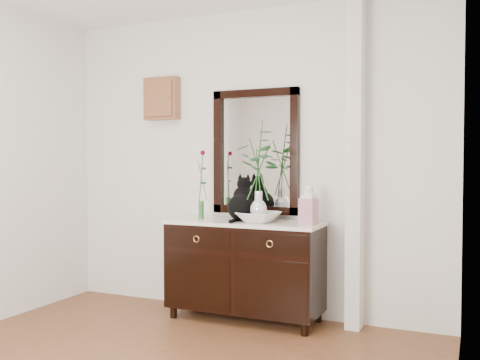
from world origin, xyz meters
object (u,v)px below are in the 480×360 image
at_px(lotus_bowl, 259,217).
at_px(ginger_jar, 309,204).
at_px(cat, 242,198).
at_px(sideboard, 245,265).

bearing_deg(lotus_bowl, ginger_jar, 4.43).
bearing_deg(ginger_jar, cat, 176.52).
bearing_deg(sideboard, ginger_jar, -1.75).
bearing_deg(sideboard, cat, 153.12).
xyz_separation_m(cat, lotus_bowl, (0.18, -0.07, -0.15)).
xyz_separation_m(sideboard, ginger_jar, (0.56, -0.02, 0.54)).
bearing_deg(cat, ginger_jar, -10.03).
height_order(sideboard, lotus_bowl, lotus_bowl).
xyz_separation_m(cat, ginger_jar, (0.60, -0.04, -0.02)).
bearing_deg(sideboard, lotus_bowl, -18.83).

